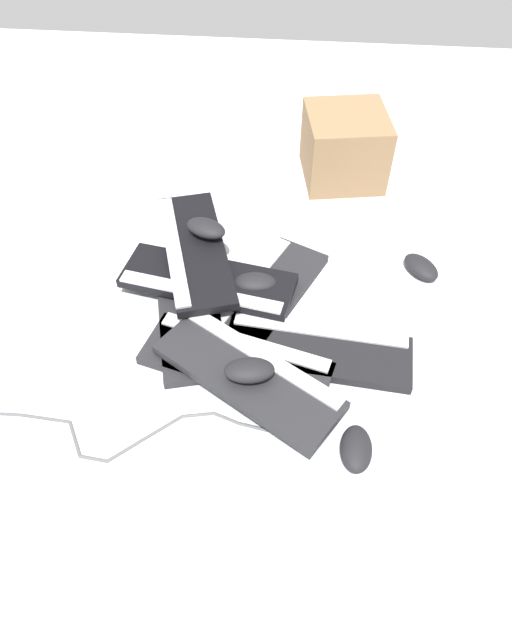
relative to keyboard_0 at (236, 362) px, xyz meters
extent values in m
plane|color=silver|center=(-0.16, 0.10, -0.01)|extent=(3.20, 3.20, 0.00)
cube|color=#232326|center=(0.00, 0.00, 0.00)|extent=(0.26, 0.46, 0.02)
cube|color=silver|center=(-0.05, 0.01, 0.01)|extent=(0.15, 0.41, 0.01)
cube|color=black|center=(-0.05, 0.19, 0.00)|extent=(0.19, 0.45, 0.02)
cube|color=silver|center=(-0.10, 0.19, 0.01)|extent=(0.07, 0.42, 0.01)
cube|color=#232326|center=(-0.20, 0.05, 0.00)|extent=(0.46, 0.32, 0.02)
cube|color=silver|center=(-0.23, 0.00, 0.01)|extent=(0.39, 0.21, 0.01)
cube|color=#232326|center=(-0.15, -0.14, 0.00)|extent=(0.46, 0.25, 0.02)
cube|color=#B2B5BA|center=(-0.16, -0.08, 0.01)|extent=(0.41, 0.14, 0.01)
cube|color=#232326|center=(0.06, 0.03, 0.03)|extent=(0.36, 0.45, 0.02)
cube|color=silver|center=(0.01, 0.06, 0.04)|extent=(0.26, 0.37, 0.01)
cube|color=black|center=(-0.23, -0.10, 0.03)|extent=(0.23, 0.46, 0.02)
cube|color=silver|center=(-0.17, -0.11, 0.04)|extent=(0.11, 0.42, 0.01)
cube|color=black|center=(-0.31, -0.14, 0.06)|extent=(0.46, 0.27, 0.02)
cube|color=#B2B5BA|center=(-0.29, -0.19, 0.07)|extent=(0.41, 0.16, 0.01)
ellipsoid|color=black|center=(-0.29, -0.29, 0.01)|extent=(0.13, 0.12, 0.04)
ellipsoid|color=black|center=(0.07, 0.04, 0.07)|extent=(0.08, 0.12, 0.04)
ellipsoid|color=black|center=(0.20, 0.27, 0.01)|extent=(0.11, 0.07, 0.04)
ellipsoid|color=black|center=(-0.36, -0.12, 0.10)|extent=(0.10, 0.13, 0.04)
ellipsoid|color=black|center=(-0.23, 0.02, 0.04)|extent=(0.08, 0.12, 0.04)
ellipsoid|color=black|center=(-0.35, 0.46, 0.01)|extent=(0.13, 0.12, 0.04)
cylinder|color=#59595B|center=(0.16, 0.06, -0.01)|extent=(0.02, 0.07, 0.01)
cylinder|color=#59595B|center=(0.14, -0.01, -0.01)|extent=(0.03, 0.06, 0.01)
cylinder|color=#59595B|center=(0.14, -0.07, -0.01)|extent=(0.02, 0.07, 0.01)
cylinder|color=#59595B|center=(0.18, -0.14, -0.01)|extent=(0.06, 0.07, 0.01)
cylinder|color=#59595B|center=(0.24, -0.20, -0.01)|extent=(0.07, 0.07, 0.01)
cylinder|color=#59595B|center=(0.26, -0.27, -0.01)|extent=(0.01, 0.06, 0.01)
cylinder|color=#59595B|center=(0.22, -0.32, -0.01)|extent=(0.08, 0.05, 0.01)
cylinder|color=#59595B|center=(0.18, -0.40, -0.01)|extent=(0.02, 0.11, 0.01)
cylinder|color=#59595B|center=(0.18, -0.50, -0.01)|extent=(0.01, 0.08, 0.01)
sphere|color=#59595B|center=(0.17, 0.09, -0.01)|extent=(0.01, 0.01, 0.01)
sphere|color=#59595B|center=(0.15, 0.02, -0.01)|extent=(0.01, 0.01, 0.01)
sphere|color=#59595B|center=(0.13, -0.03, -0.01)|extent=(0.01, 0.01, 0.01)
sphere|color=#59595B|center=(0.15, -0.10, -0.01)|extent=(0.01, 0.01, 0.01)
sphere|color=#59595B|center=(0.21, -0.17, -0.01)|extent=(0.01, 0.01, 0.01)
sphere|color=#59595B|center=(0.27, -0.24, -0.01)|extent=(0.01, 0.01, 0.01)
sphere|color=#59595B|center=(0.26, -0.30, -0.01)|extent=(0.01, 0.01, 0.01)
sphere|color=#59595B|center=(0.18, -0.34, -0.01)|extent=(0.01, 0.01, 0.01)
sphere|color=#59595B|center=(0.18, -0.45, -0.01)|extent=(0.01, 0.01, 0.01)
cube|color=olive|center=(-0.78, 0.25, 0.09)|extent=(0.28, 0.27, 0.21)
camera|label=1|loc=(0.78, 0.12, 1.07)|focal=32.00mm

